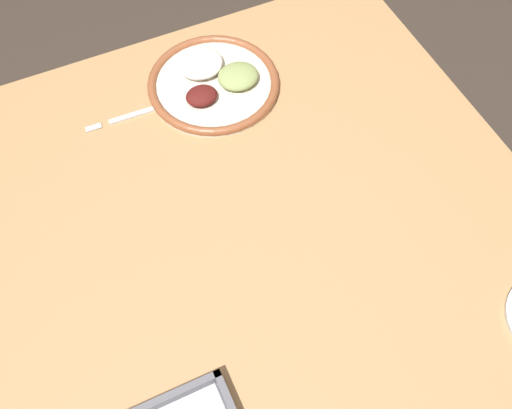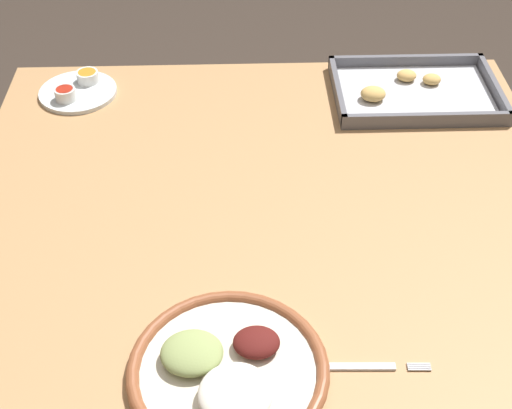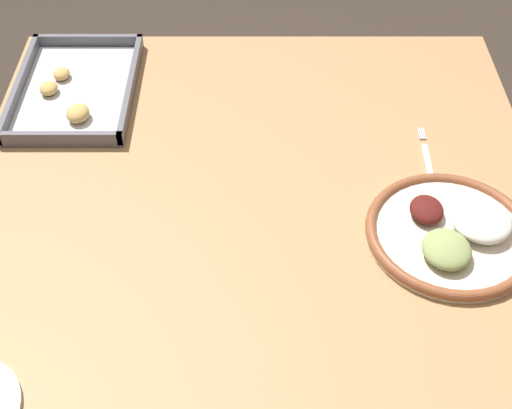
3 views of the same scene
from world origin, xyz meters
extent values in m
plane|color=#382D26|center=(0.00, 0.00, 0.00)|extent=(8.00, 8.00, 0.00)
cube|color=#AD7F51|center=(0.00, 0.00, 0.74)|extent=(1.15, 1.10, 0.03)
cylinder|color=#AD7F51|center=(0.53, -0.50, 0.36)|extent=(0.06, 0.06, 0.73)
cylinder|color=#AD7F51|center=(0.53, 0.50, 0.36)|extent=(0.06, 0.06, 0.73)
cylinder|color=beige|center=(-0.07, -0.34, 0.76)|extent=(0.30, 0.30, 0.01)
torus|color=brown|center=(-0.07, -0.34, 0.77)|extent=(0.30, 0.30, 0.02)
ellipsoid|color=white|center=(-0.06, -0.40, 0.79)|extent=(0.11, 0.11, 0.04)
ellipsoid|color=#511614|center=(-0.03, -0.31, 0.78)|extent=(0.07, 0.06, 0.03)
ellipsoid|color=#8C9E5B|center=(-0.13, -0.32, 0.79)|extent=(0.09, 0.08, 0.03)
cube|color=silver|center=(0.10, -0.34, 0.76)|extent=(0.16, 0.02, 0.00)
cylinder|color=silver|center=(0.21, -0.35, 0.76)|extent=(0.04, 0.00, 0.00)
cylinder|color=silver|center=(0.21, -0.34, 0.76)|extent=(0.04, 0.00, 0.00)
cylinder|color=silver|center=(0.21, -0.34, 0.76)|extent=(0.04, 0.00, 0.00)
cylinder|color=silver|center=(0.21, -0.34, 0.76)|extent=(0.04, 0.00, 0.00)
cube|color=#595960|center=(0.35, 0.39, 0.76)|extent=(0.37, 0.26, 0.01)
cube|color=silver|center=(0.35, 0.39, 0.76)|extent=(0.34, 0.23, 0.00)
cube|color=#595960|center=(0.35, 0.27, 0.78)|extent=(0.37, 0.01, 0.03)
cube|color=#595960|center=(0.35, 0.52, 0.78)|extent=(0.37, 0.01, 0.03)
cube|color=#595960|center=(0.17, 0.39, 0.78)|extent=(0.01, 0.26, 0.03)
cube|color=#595960|center=(0.53, 0.39, 0.78)|extent=(0.01, 0.26, 0.03)
ellipsoid|color=tan|center=(0.34, 0.45, 0.78)|extent=(0.05, 0.04, 0.02)
ellipsoid|color=tan|center=(0.25, 0.37, 0.78)|extent=(0.06, 0.05, 0.03)
ellipsoid|color=tan|center=(0.40, 0.43, 0.78)|extent=(0.04, 0.04, 0.02)
camera|label=1|loc=(0.23, 0.55, 1.78)|focal=42.00mm
camera|label=2|loc=(-0.05, -0.97, 1.64)|focal=50.00mm
camera|label=3|loc=(-0.92, 0.00, 1.70)|focal=50.00mm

